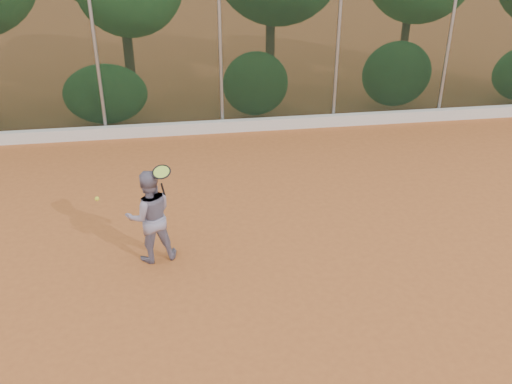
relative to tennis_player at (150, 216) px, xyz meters
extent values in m
plane|color=#AA5928|center=(1.74, -1.21, -0.82)|extent=(80.00, 80.00, 0.00)
cube|color=silver|center=(1.74, 5.61, -0.67)|extent=(24.00, 0.20, 0.30)
imported|color=gray|center=(0.00, 0.00, 0.00)|extent=(0.90, 0.76, 1.65)
cube|color=black|center=(1.74, 5.79, 0.93)|extent=(24.00, 0.01, 3.50)
cylinder|color=gray|center=(-1.26, 5.79, 0.93)|extent=(0.09, 0.09, 3.50)
cylinder|color=gray|center=(1.74, 5.79, 0.93)|extent=(0.09, 0.09, 3.50)
cylinder|color=gray|center=(4.74, 5.79, 0.93)|extent=(0.09, 0.09, 3.50)
cylinder|color=gray|center=(7.74, 5.79, 0.93)|extent=(0.09, 0.09, 3.50)
cylinder|color=#3D2617|center=(-0.66, 8.09, 0.38)|extent=(0.28, 0.28, 2.40)
cylinder|color=#46281B|center=(3.34, 7.79, 0.68)|extent=(0.26, 0.26, 3.00)
cylinder|color=#44281A|center=(7.44, 7.99, 0.53)|extent=(0.24, 0.24, 2.70)
ellipsoid|color=#31762D|center=(-1.26, 6.59, 0.03)|extent=(2.20, 1.16, 1.60)
ellipsoid|color=#2E6627|center=(2.74, 6.59, 0.13)|extent=(1.80, 1.04, 1.76)
ellipsoid|color=#286225|center=(6.74, 6.59, 0.23)|extent=(2.00, 1.10, 1.84)
cylinder|color=black|center=(0.25, -0.03, 0.49)|extent=(0.07, 0.16, 0.29)
torus|color=black|center=(0.25, -0.09, 0.84)|extent=(0.37, 0.36, 0.15)
cylinder|color=#B5DD41|center=(0.25, -0.09, 0.84)|extent=(0.31, 0.30, 0.11)
sphere|color=gold|center=(-0.74, -0.42, 0.61)|extent=(0.07, 0.07, 0.07)
camera|label=1|loc=(0.54, -8.31, 4.75)|focal=40.00mm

